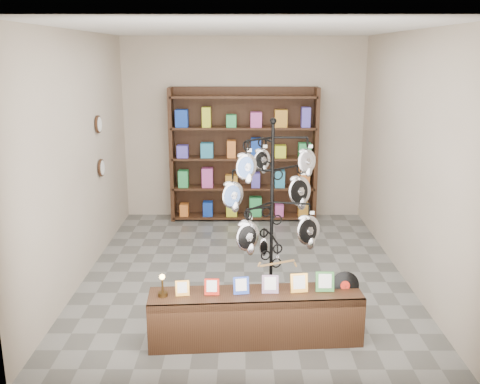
% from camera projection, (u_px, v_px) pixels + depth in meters
% --- Properties ---
extents(ground, '(5.00, 5.00, 0.00)m').
position_uv_depth(ground, '(244.00, 272.00, 6.89)').
color(ground, slate).
rests_on(ground, ground).
extents(room_envelope, '(5.00, 5.00, 5.00)m').
position_uv_depth(room_envelope, '(245.00, 129.00, 6.42)').
color(room_envelope, '#BBAC96').
rests_on(room_envelope, ground).
extents(display_tree, '(1.12, 1.12, 2.11)m').
position_uv_depth(display_tree, '(272.00, 203.00, 5.60)').
color(display_tree, black).
rests_on(display_tree, ground).
extents(front_shelf, '(2.07, 0.57, 0.72)m').
position_uv_depth(front_shelf, '(255.00, 317.00, 5.19)').
color(front_shelf, black).
rests_on(front_shelf, ground).
extents(back_shelving, '(2.42, 0.36, 2.20)m').
position_uv_depth(back_shelving, '(244.00, 159.00, 8.84)').
color(back_shelving, black).
rests_on(back_shelving, ground).
extents(wall_clocks, '(0.03, 0.24, 0.84)m').
position_uv_depth(wall_clocks, '(100.00, 146.00, 7.28)').
color(wall_clocks, black).
rests_on(wall_clocks, ground).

